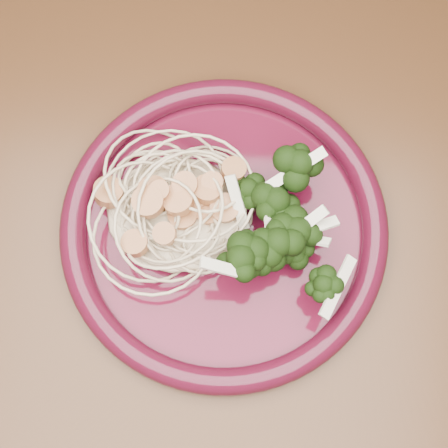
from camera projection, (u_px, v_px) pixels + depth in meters
name	position (u px, v px, depth m)	size (l,w,h in m)	color
dining_table	(205.00, 197.00, 0.70)	(1.20, 0.80, 0.75)	#472814
dinner_plate	(224.00, 227.00, 0.58)	(0.36, 0.36, 0.03)	#430A1B
spaghetti_pile	(176.00, 210.00, 0.57)	(0.13, 0.11, 0.03)	#C8B691
scallop_cluster	(173.00, 197.00, 0.54)	(0.13, 0.13, 0.04)	#BA7844
broccoli_pile	(284.00, 237.00, 0.55)	(0.09, 0.14, 0.05)	black
onion_garnish	(288.00, 227.00, 0.52)	(0.06, 0.09, 0.05)	beige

